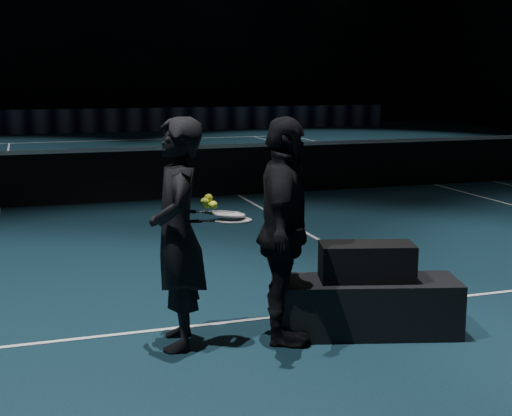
{
  "coord_description": "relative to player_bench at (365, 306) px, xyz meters",
  "views": [
    {
      "loc": [
        -3.66,
        -12.2,
        2.17
      ],
      "look_at": [
        -1.92,
        -6.86,
        1.11
      ],
      "focal_mm": 50.0,
      "sensor_mm": 36.0,
      "label": 1
    }
  ],
  "objects": [
    {
      "name": "floor",
      "position": [
        0.99,
        7.0,
        -0.23
      ],
      "size": [
        36.0,
        36.0,
        0.0
      ],
      "primitive_type": "plane",
      "color": "black",
      "rests_on": "ground"
    },
    {
      "name": "wall_back",
      "position": [
        0.99,
        25.0,
        4.77
      ],
      "size": [
        30.0,
        0.0,
        30.0
      ],
      "primitive_type": "plane",
      "rotation": [
        1.57,
        0.0,
        0.0
      ],
      "color": "black",
      "rests_on": "ground"
    },
    {
      "name": "court_lines",
      "position": [
        0.99,
        7.0,
        -0.23
      ],
      "size": [
        10.98,
        23.78,
        0.01
      ],
      "primitive_type": null,
      "color": "white",
      "rests_on": "floor"
    },
    {
      "name": "net_mesh",
      "position": [
        0.99,
        7.0,
        0.22
      ],
      "size": [
        12.8,
        0.02,
        0.86
      ],
      "primitive_type": "cube",
      "color": "black",
      "rests_on": "floor"
    },
    {
      "name": "net_tape",
      "position": [
        0.99,
        7.0,
        0.68
      ],
      "size": [
        12.8,
        0.03,
        0.07
      ],
      "primitive_type": "cube",
      "color": "white",
      "rests_on": "net_mesh"
    },
    {
      "name": "sponsor_backdrop",
      "position": [
        0.99,
        22.5,
        0.22
      ],
      "size": [
        22.0,
        0.15,
        0.9
      ],
      "primitive_type": "cube",
      "color": "black",
      "rests_on": "floor"
    },
    {
      "name": "player_bench",
      "position": [
        0.0,
        0.0,
        0.0
      ],
      "size": [
        1.64,
        0.92,
        0.47
      ],
      "primitive_type": "cube",
      "rotation": [
        0.0,
        0.0,
        -0.27
      ],
      "color": "black",
      "rests_on": "floor"
    },
    {
      "name": "racket_bag",
      "position": [
        0.0,
        0.0,
        0.39
      ],
      "size": [
        0.84,
        0.53,
        0.31
      ],
      "primitive_type": "cube",
      "rotation": [
        0.0,
        0.0,
        -0.27
      ],
      "color": "black",
      "rests_on": "player_bench"
    },
    {
      "name": "bag_signature",
      "position": [
        0.0,
        -0.17,
        0.39
      ],
      "size": [
        0.35,
        0.1,
        0.1
      ],
      "primitive_type": "cube",
      "rotation": [
        0.0,
        0.0,
        -0.27
      ],
      "color": "white",
      "rests_on": "racket_bag"
    },
    {
      "name": "player_a",
      "position": [
        -1.56,
        0.22,
        0.69
      ],
      "size": [
        0.55,
        0.74,
        1.85
      ],
      "primitive_type": "imported",
      "rotation": [
        0.0,
        0.0,
        -1.75
      ],
      "color": "black",
      "rests_on": "floor"
    },
    {
      "name": "player_b",
      "position": [
        -0.73,
        0.04,
        0.69
      ],
      "size": [
        0.82,
        1.17,
        1.85
      ],
      "primitive_type": "imported",
      "rotation": [
        0.0,
        0.0,
        1.19
      ],
      "color": "black",
      "rests_on": "floor"
    },
    {
      "name": "racket_lower",
      "position": [
        -1.12,
        0.13,
        0.79
      ],
      "size": [
        0.71,
        0.36,
        0.03
      ],
      "primitive_type": null,
      "rotation": [
        0.0,
        0.0,
        -0.21
      ],
      "color": "black",
      "rests_on": "player_a"
    },
    {
      "name": "racket_upper",
      "position": [
        -1.16,
        0.18,
        0.84
      ],
      "size": [
        0.7,
        0.31,
        0.1
      ],
      "primitive_type": null,
      "rotation": [
        0.0,
        0.1,
        -0.14
      ],
      "color": "black",
      "rests_on": "player_b"
    },
    {
      "name": "tennis_balls",
      "position": [
        -1.31,
        0.17,
        0.94
      ],
      "size": [
        0.12,
        0.1,
        0.12
      ],
      "primitive_type": null,
      "color": "yellow",
      "rests_on": "racket_upper"
    }
  ]
}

